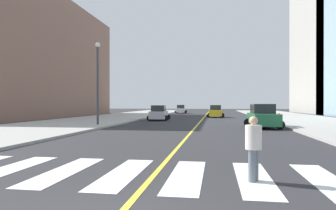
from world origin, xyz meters
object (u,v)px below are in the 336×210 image
car_green_second (263,117)px  car_white_fourth (181,109)px  street_lamp (98,76)px  car_silver_nearest (159,113)px  fire_hydrant (279,118)px  pedestrian_crossing (253,146)px  car_yellow_third (216,112)px

car_green_second → car_white_fourth: (-10.83, 35.83, -0.12)m
street_lamp → car_silver_nearest: bearing=70.0°
car_white_fourth → fire_hydrant: 32.49m
car_silver_nearest → pedestrian_crossing: 28.33m
car_green_second → car_yellow_third: size_ratio=1.12×
car_silver_nearest → fire_hydrant: 13.37m
car_silver_nearest → car_green_second: car_green_second is taller
street_lamp → car_green_second: bearing=1.1°
pedestrian_crossing → fire_hydrant: pedestrian_crossing is taller
car_green_second → pedestrian_crossing: size_ratio=2.67×
car_yellow_third → pedestrian_crossing: (1.00, -36.20, 0.09)m
car_green_second → car_yellow_third: bearing=-80.6°
car_silver_nearest → street_lamp: (-3.60, -9.86, 3.59)m
car_green_second → pedestrian_crossing: car_green_second is taller
car_white_fourth → pedestrian_crossing: (8.00, -53.52, 0.12)m
car_yellow_third → street_lamp: 21.67m
car_silver_nearest → street_lamp: size_ratio=0.56×
car_green_second → pedestrian_crossing: bearing=78.6°
car_silver_nearest → pedestrian_crossing: car_silver_nearest is taller
car_yellow_third → pedestrian_crossing: size_ratio=2.38×
car_white_fourth → fire_hydrant: bearing=-67.9°
car_yellow_third → fire_hydrant: size_ratio=4.46×
car_silver_nearest → car_white_fourth: bearing=88.0°
car_yellow_third → street_lamp: (-10.21, -18.78, 3.60)m
pedestrian_crossing → car_green_second: bearing=19.2°
car_yellow_third → car_green_second: bearing=102.2°
fire_hydrant → street_lamp: size_ratio=0.12×
street_lamp → pedestrian_crossing: bearing=-57.2°
car_yellow_third → street_lamp: size_ratio=0.55×
car_silver_nearest → car_white_fourth: 26.23m
car_yellow_third → car_white_fourth: car_yellow_third is taller
pedestrian_crossing → street_lamp: bearing=61.1°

